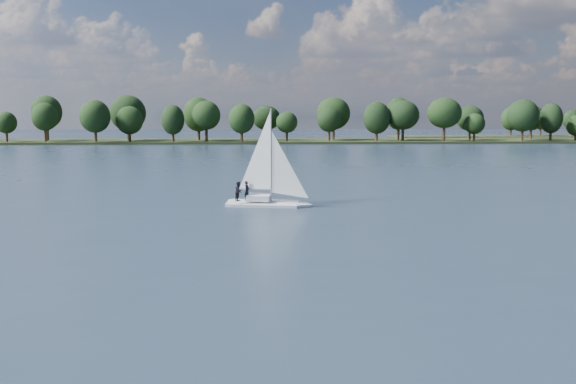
{
  "coord_description": "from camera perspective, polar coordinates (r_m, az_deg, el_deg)",
  "views": [
    {
      "loc": [
        -12.49,
        -12.08,
        8.53
      ],
      "look_at": [
        -9.39,
        39.57,
        2.5
      ],
      "focal_mm": 40.0,
      "sensor_mm": 36.0,
      "label": 1
    }
  ],
  "objects": [
    {
      "name": "ground",
      "position": [
        113.1,
        2.91,
        2.32
      ],
      "size": [
        700.0,
        700.0,
        0.0
      ],
      "primitive_type": "plane",
      "color": "#233342",
      "rests_on": "ground"
    },
    {
      "name": "sailboat",
      "position": [
        61.5,
        -2.22,
        1.24
      ],
      "size": [
        7.73,
        3.56,
        9.82
      ],
      "rotation": [
        0.0,
        0.0,
        -0.21
      ],
      "color": "silver",
      "rests_on": "ground"
    },
    {
      "name": "treeline",
      "position": [
        220.14,
        -2.41,
        6.54
      ],
      "size": [
        561.71,
        73.41,
        17.84
      ],
      "color": "black",
      "rests_on": "ground"
    },
    {
      "name": "far_shore",
      "position": [
        224.59,
        -0.25,
        4.47
      ],
      "size": [
        660.0,
        40.0,
        1.5
      ],
      "primitive_type": "cube",
      "color": "black",
      "rests_on": "ground"
    }
  ]
}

